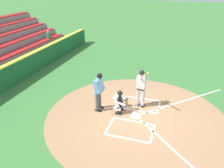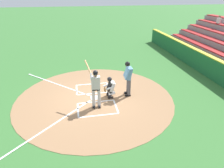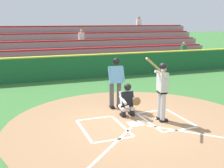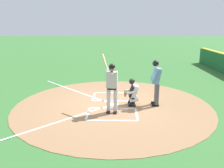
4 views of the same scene
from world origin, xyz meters
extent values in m
plane|color=#387033|center=(0.00, 0.00, 0.00)|extent=(120.00, 120.00, 0.00)
cylinder|color=#99704C|center=(0.00, 0.00, 0.01)|extent=(8.00, 8.00, 0.01)
cube|color=white|center=(0.00, 0.00, 0.01)|extent=(0.44, 0.44, 0.01)
cube|color=white|center=(-1.05, -0.90, 0.01)|extent=(1.20, 0.08, 0.01)
cube|color=white|center=(-1.05, 0.90, 0.01)|extent=(1.20, 0.08, 0.01)
cube|color=white|center=(-0.45, 0.00, 0.01)|extent=(0.08, 1.80, 0.01)
cube|color=white|center=(-1.65, 0.00, 0.01)|extent=(0.08, 1.80, 0.01)
cube|color=white|center=(1.05, -0.90, 0.01)|extent=(1.20, 0.08, 0.01)
cube|color=white|center=(1.05, 0.90, 0.01)|extent=(1.20, 0.08, 0.01)
cube|color=white|center=(0.45, 0.00, 0.01)|extent=(0.08, 1.80, 0.01)
cube|color=white|center=(1.65, 0.00, 0.01)|extent=(0.08, 1.80, 0.01)
cube|color=white|center=(2.10, 2.10, 0.01)|extent=(3.73, 3.73, 0.01)
cube|color=white|center=(-2.10, 2.10, 0.01)|extent=(3.73, 3.73, 0.01)
cylinder|color=#BCBCBC|center=(-0.91, -0.12, 0.50)|extent=(0.15, 0.15, 0.84)
cube|color=black|center=(-0.95, -0.12, 0.04)|extent=(0.27, 0.15, 0.09)
cylinder|color=#BCBCBC|center=(-0.88, 0.14, 0.50)|extent=(0.15, 0.15, 0.84)
cube|color=black|center=(-0.92, 0.14, 0.04)|extent=(0.27, 0.15, 0.09)
cube|color=black|center=(-0.89, 0.01, 0.97)|extent=(0.26, 0.36, 0.10)
cube|color=#BCBCBC|center=(-0.89, 0.01, 1.28)|extent=(0.28, 0.42, 0.60)
sphere|color=#9E7051|center=(-0.91, 0.01, 1.69)|extent=(0.21, 0.21, 0.21)
sphere|color=black|center=(-0.89, 0.01, 1.76)|extent=(0.23, 0.23, 0.23)
cube|color=black|center=(-1.00, 0.02, 1.73)|extent=(0.13, 0.18, 0.02)
cylinder|color=#BCBCBC|center=(-0.84, -0.01, 1.56)|extent=(0.44, 0.14, 0.21)
cylinder|color=#BCBCBC|center=(-0.82, 0.20, 1.56)|extent=(0.27, 0.12, 0.29)
cylinder|color=#AD7F4C|center=(-0.45, 0.29, 1.86)|extent=(0.71, 0.29, 0.53)
cylinder|color=#AD7F4C|center=(-0.77, 0.18, 1.62)|extent=(0.09, 0.10, 0.08)
cube|color=black|center=(-0.22, -0.80, 0.04)|extent=(0.13, 0.26, 0.09)
cube|color=black|center=(-0.22, -0.76, 0.20)|extent=(0.13, 0.25, 0.37)
cylinder|color=silver|center=(-0.22, -0.86, 0.28)|extent=(0.16, 0.37, 0.21)
cube|color=black|center=(0.10, -0.79, 0.04)|extent=(0.13, 0.26, 0.09)
cube|color=black|center=(0.10, -0.75, 0.20)|extent=(0.13, 0.25, 0.37)
cylinder|color=silver|center=(0.10, -0.85, 0.28)|extent=(0.16, 0.37, 0.21)
cube|color=silver|center=(-0.06, -0.86, 0.62)|extent=(0.41, 0.37, 0.52)
cube|color=black|center=(-0.06, -0.75, 0.62)|extent=(0.43, 0.23, 0.46)
sphere|color=beige|center=(-0.06, -0.79, 0.99)|extent=(0.21, 0.21, 0.21)
sphere|color=black|center=(-0.06, -0.77, 1.01)|extent=(0.24, 0.24, 0.24)
cylinder|color=silver|center=(-0.26, -0.70, 0.60)|extent=(0.10, 0.45, 0.20)
cylinder|color=silver|center=(0.14, -0.68, 0.60)|extent=(0.10, 0.45, 0.20)
ellipsoid|color=brown|center=(-0.27, -0.50, 0.57)|extent=(0.28, 0.11, 0.28)
cylinder|color=#4C4C51|center=(-0.15, -1.78, 0.51)|extent=(0.16, 0.16, 0.86)
cube|color=black|center=(-0.15, -1.73, 0.04)|extent=(0.14, 0.29, 0.09)
cylinder|color=#4C4C51|center=(0.13, -1.79, 0.51)|extent=(0.16, 0.16, 0.86)
cube|color=black|center=(0.13, -1.74, 0.04)|extent=(0.14, 0.29, 0.09)
cube|color=#5B8EB7|center=(-0.01, -1.75, 1.25)|extent=(0.46, 0.38, 0.66)
sphere|color=brown|center=(-0.01, -1.71, 1.72)|extent=(0.22, 0.22, 0.22)
sphere|color=black|center=(-0.01, -1.69, 1.74)|extent=(0.25, 0.25, 0.25)
cylinder|color=#5B8EB7|center=(-0.25, -1.65, 1.28)|extent=(0.11, 0.29, 0.56)
cylinder|color=#5B8EB7|center=(0.23, -1.68, 1.28)|extent=(0.11, 0.29, 0.56)
sphere|color=white|center=(-0.78, -0.11, 0.04)|extent=(0.07, 0.07, 0.07)
camera|label=1|loc=(8.27, 1.48, 5.56)|focal=35.45mm
camera|label=2|loc=(-9.02, 0.81, 5.11)|focal=31.98mm
camera|label=3|loc=(3.52, 7.44, 3.14)|focal=44.93mm
camera|label=4|loc=(-8.90, -0.20, 3.21)|focal=36.43mm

